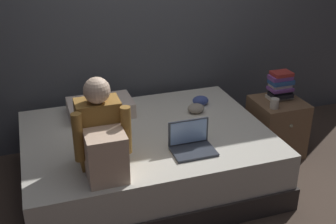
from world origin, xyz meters
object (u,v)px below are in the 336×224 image
Objects in this scene: bed at (147,157)px; pillow at (101,107)px; book_stack at (281,86)px; clothes_pile at (198,104)px; laptop at (191,143)px; person_sitting at (102,137)px; nightstand at (276,127)px; mug at (274,103)px.

bed is 3.57× the size of pillow.
bed is 1.40m from book_stack.
clothes_pile is at bearing 169.23° from book_stack.
laptop is at bearing -116.26° from clothes_pile.
pillow is at bearing 80.83° from person_sitting.
person_sitting is at bearing -144.58° from clothes_pile.
nightstand is 2.07× the size of book_stack.
nightstand is at bearing -14.87° from clothes_pile.
nightstand is 1.86m from person_sitting.
pillow is 6.22× the size of mug.
book_stack is (1.75, 0.57, -0.07)m from person_sitting.
bed is 0.70m from clothes_pile.
laptop is (-1.06, -0.48, 0.27)m from nightstand.
bed is at bearing 122.33° from laptop.
laptop is at bearing -57.67° from bed.
clothes_pile is (0.86, -0.17, -0.02)m from pillow.
mug is at bearing 21.22° from laptop.
nightstand is 1.19m from laptop.
person_sitting is at bearing -161.97° from book_stack.
book_stack is (1.61, -0.31, 0.12)m from pillow.
laptop is at bearing -155.58° from nightstand.
book_stack is 0.94× the size of clothes_pile.
mug reaches higher than clothes_pile.
bed is 7.72× the size of book_stack.
person_sitting reaches higher than laptop.
book_stack is at bearing -10.77° from clothes_pile.
pillow is at bearing 122.38° from laptop.
pillow is (-0.29, 0.45, 0.31)m from bed.
clothes_pile is at bearing 152.28° from mug.
pillow is (-1.59, 0.36, 0.28)m from nightstand.
person_sitting is at bearing -99.17° from pillow.
person_sitting is (-1.73, -0.52, 0.46)m from nightstand.
clothes_pile is at bearing 26.30° from bed.
book_stack is at bearing 47.23° from mug.
person_sitting is 7.28× the size of mug.
mug is (-0.13, -0.12, 0.31)m from nightstand.
person_sitting is 2.05× the size of laptop.
laptop is 0.57× the size of pillow.
nightstand is at bearing 4.07° from bed.
clothes_pile reaches higher than nightstand.
mug is at bearing -132.77° from book_stack.
person_sitting is 0.70m from laptop.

